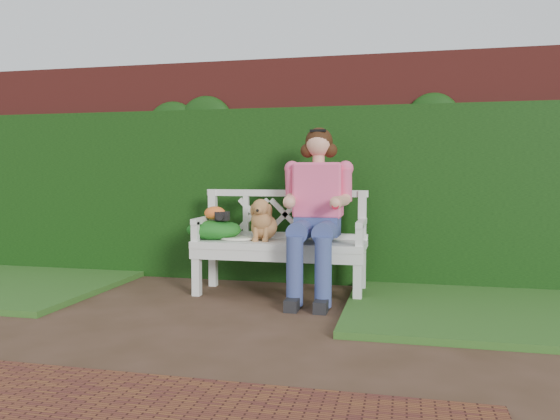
# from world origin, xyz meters

# --- Properties ---
(ground) EXTENTS (60.00, 60.00, 0.00)m
(ground) POSITION_xyz_m (0.00, 0.00, 0.00)
(ground) COLOR #3E2A1B
(brick_wall) EXTENTS (10.00, 0.30, 2.20)m
(brick_wall) POSITION_xyz_m (0.00, 1.90, 1.10)
(brick_wall) COLOR maroon
(brick_wall) RESTS_ON ground
(ivy_hedge) EXTENTS (10.00, 0.18, 1.70)m
(ivy_hedge) POSITION_xyz_m (0.00, 1.68, 0.85)
(ivy_hedge) COLOR #194811
(ivy_hedge) RESTS_ON ground
(grass_right) EXTENTS (2.60, 2.00, 0.05)m
(grass_right) POSITION_xyz_m (2.40, 0.90, 0.03)
(grass_right) COLOR #254B17
(grass_right) RESTS_ON ground
(garden_bench) EXTENTS (1.61, 0.69, 0.48)m
(garden_bench) POSITION_xyz_m (0.47, 1.09, 0.24)
(garden_bench) COLOR white
(garden_bench) RESTS_ON ground
(seated_woman) EXTENTS (0.89, 1.00, 1.47)m
(seated_woman) POSITION_xyz_m (0.81, 1.07, 0.74)
(seated_woman) COLOR #F84E5B
(seated_woman) RESTS_ON ground
(dog) EXTENTS (0.37, 0.41, 0.37)m
(dog) POSITION_xyz_m (0.32, 1.09, 0.67)
(dog) COLOR brown
(dog) RESTS_ON garden_bench
(tennis_racket) EXTENTS (0.62, 0.26, 0.03)m
(tennis_racket) POSITION_xyz_m (0.05, 1.07, 0.49)
(tennis_racket) COLOR silver
(tennis_racket) RESTS_ON garden_bench
(green_bag) EXTENTS (0.54, 0.44, 0.17)m
(green_bag) POSITION_xyz_m (-0.14, 1.08, 0.57)
(green_bag) COLOR green
(green_bag) RESTS_ON garden_bench
(camera_item) EXTENTS (0.12, 0.10, 0.08)m
(camera_item) POSITION_xyz_m (-0.05, 1.06, 0.69)
(camera_item) COLOR black
(camera_item) RESTS_ON green_bag
(baseball_glove) EXTENTS (0.23, 0.19, 0.12)m
(baseball_glove) POSITION_xyz_m (-0.13, 1.08, 0.71)
(baseball_glove) COLOR orange
(baseball_glove) RESTS_ON green_bag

